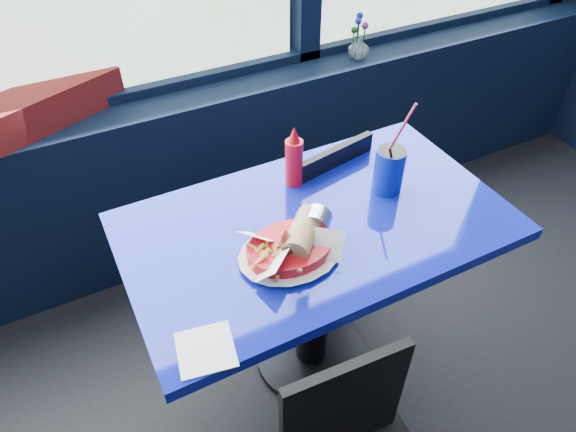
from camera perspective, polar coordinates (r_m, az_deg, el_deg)
The scene contains 9 objects.
window_sill at distance 2.38m, azimuth -13.97°, elevation 3.58°, with size 5.00×0.26×0.80m, color black.
near_table at distance 1.73m, azimuth 3.03°, elevation -5.03°, with size 1.20×0.70×0.75m.
chair_near_back at distance 2.08m, azimuth 3.53°, elevation 1.04°, with size 0.43×0.44×0.82m.
planter_box at distance 2.13m, azimuth -26.52°, elevation 10.44°, with size 0.68×0.17×0.14m, color maroon.
flower_vase at distance 2.46m, azimuth 7.89°, elevation 18.32°, with size 0.11×0.12×0.20m.
food_basket at distance 1.47m, azimuth 0.43°, elevation -3.33°, with size 0.33×0.33×0.10m.
ketchup_bottle at distance 1.69m, azimuth 0.67°, elevation 6.32°, with size 0.06×0.06×0.22m.
soda_cup at distance 1.70m, azimuth 11.17°, elevation 5.13°, with size 0.10×0.10×0.33m.
napkin at distance 1.31m, azimuth -9.13°, elevation -14.43°, with size 0.14×0.14×0.00m, color white.
Camera 1 is at (-0.32, 0.99, 1.83)m, focal length 32.00 mm.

